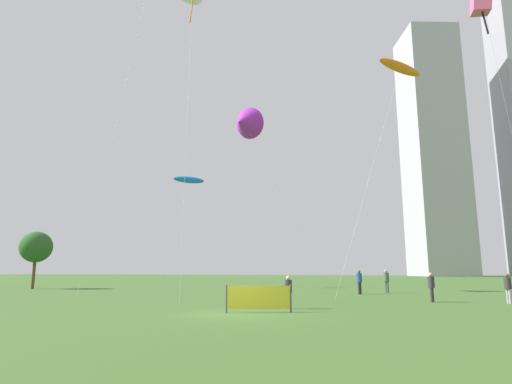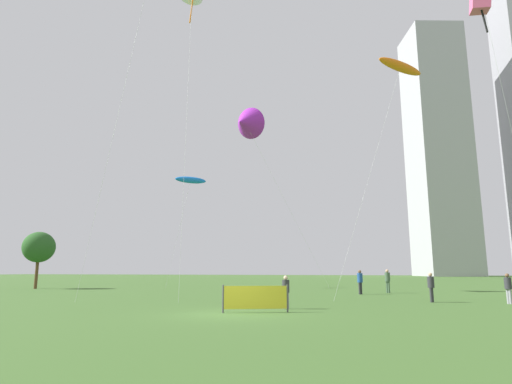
# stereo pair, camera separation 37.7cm
# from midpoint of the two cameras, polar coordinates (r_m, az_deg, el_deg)

# --- Properties ---
(ground) EXTENTS (280.00, 280.00, 0.00)m
(ground) POSITION_cam_midpoint_polar(r_m,az_deg,el_deg) (18.38, -3.08, -16.00)
(ground) COLOR #3D6028
(person_standing_0) EXTENTS (0.40, 0.40, 1.80)m
(person_standing_0) POSITION_cam_midpoint_polar(r_m,az_deg,el_deg) (33.93, 13.33, -11.40)
(person_standing_0) COLOR #2D2D33
(person_standing_0) RESTS_ON ground
(person_standing_1) EXTENTS (0.34, 0.34, 1.54)m
(person_standing_1) POSITION_cam_midpoint_polar(r_m,az_deg,el_deg) (20.81, 3.82, -12.88)
(person_standing_1) COLOR gray
(person_standing_1) RESTS_ON ground
(person_standing_2) EXTENTS (0.36, 0.36, 1.62)m
(person_standing_2) POSITION_cam_midpoint_polar(r_m,az_deg,el_deg) (27.38, 30.28, -10.81)
(person_standing_2) COLOR gray
(person_standing_2) RESTS_ON ground
(person_standing_3) EXTENTS (0.37, 0.37, 1.65)m
(person_standing_3) POSITION_cam_midpoint_polar(r_m,az_deg,el_deg) (26.93, 22.02, -11.45)
(person_standing_3) COLOR #2D2D33
(person_standing_3) RESTS_ON ground
(person_standing_4) EXTENTS (0.41, 0.41, 1.85)m
(person_standing_4) POSITION_cam_midpoint_polar(r_m,az_deg,el_deg) (36.29, 16.75, -11.12)
(person_standing_4) COLOR #3F593F
(person_standing_4) RESTS_ON ground
(kite_flying_1) EXTENTS (3.83, 2.58, 11.71)m
(kite_flying_1) POSITION_cam_midpoint_polar(r_m,az_deg,el_deg) (46.35, -9.20, 1.61)
(kite_flying_1) COLOR silver
(kite_flying_1) RESTS_ON ground
(kite_flying_4) EXTENTS (8.40, 9.00, 16.83)m
(kite_flying_4) POSITION_cam_midpoint_polar(r_m,az_deg,el_deg) (39.75, -1.84, 9.26)
(kite_flying_4) COLOR silver
(kite_flying_4) RESTS_ON ground
(kite_flying_5) EXTENTS (6.65, 5.36, 16.33)m
(kite_flying_5) POSITION_cam_midpoint_polar(r_m,az_deg,el_deg) (33.11, 18.41, 15.50)
(kite_flying_5) COLOR silver
(kite_flying_5) RESTS_ON ground
(park_tree_0) EXTENTS (3.07, 3.07, 5.55)m
(park_tree_0) POSITION_cam_midpoint_polar(r_m,az_deg,el_deg) (47.63, -27.54, -6.56)
(park_tree_0) COLOR brown
(park_tree_0) RESTS_ON ground
(distant_highrise_1) EXTENTS (19.02, 19.78, 78.03)m
(distant_highrise_1) POSITION_cam_midpoint_polar(r_m,az_deg,el_deg) (145.44, 22.51, 5.25)
(distant_highrise_1) COLOR #A8A8AD
(distant_highrise_1) RESTS_ON ground
(event_banner) EXTENTS (2.70, 1.08, 1.18)m
(event_banner) POSITION_cam_midpoint_polar(r_m,az_deg,el_deg) (19.00, -0.21, -13.93)
(event_banner) COLOR #4C4C4C
(event_banner) RESTS_ON ground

